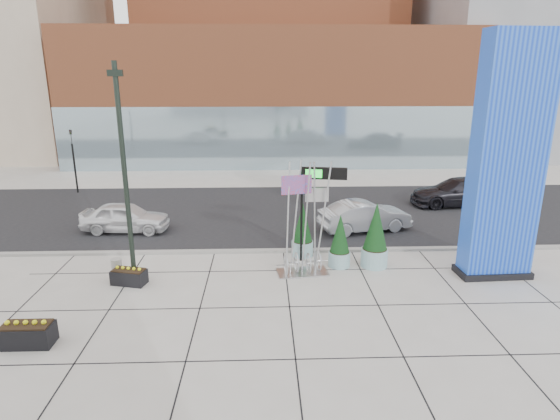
{
  "coord_description": "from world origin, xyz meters",
  "views": [
    {
      "loc": [
        0.18,
        -15.11,
        7.56
      ],
      "look_at": [
        0.79,
        2.0,
        2.51
      ],
      "focal_mm": 30.0,
      "sensor_mm": 36.0,
      "label": 1
    }
  ],
  "objects_px": {
    "concrete_bollard": "(117,269)",
    "public_art_sculpture": "(303,245)",
    "lamp_post": "(127,198)",
    "overhead_street_sign": "(319,181)",
    "car_white_west": "(125,217)",
    "car_silver_mid": "(365,216)",
    "blue_pylon": "(507,164)"
  },
  "relations": [
    {
      "from": "car_silver_mid",
      "to": "blue_pylon",
      "type": "bearing_deg",
      "value": -159.08
    },
    {
      "from": "public_art_sculpture",
      "to": "concrete_bollard",
      "type": "height_order",
      "value": "public_art_sculpture"
    },
    {
      "from": "blue_pylon",
      "to": "car_white_west",
      "type": "xyz_separation_m",
      "value": [
        -15.64,
        5.73,
        -3.64
      ]
    },
    {
      "from": "lamp_post",
      "to": "car_silver_mid",
      "type": "distance_m",
      "value": 11.58
    },
    {
      "from": "car_white_west",
      "to": "overhead_street_sign",
      "type": "bearing_deg",
      "value": -110.13
    },
    {
      "from": "blue_pylon",
      "to": "car_silver_mid",
      "type": "bearing_deg",
      "value": 122.82
    },
    {
      "from": "concrete_bollard",
      "to": "car_white_west",
      "type": "bearing_deg",
      "value": 102.23
    },
    {
      "from": "blue_pylon",
      "to": "public_art_sculpture",
      "type": "relative_size",
      "value": 2.02
    },
    {
      "from": "overhead_street_sign",
      "to": "car_silver_mid",
      "type": "relative_size",
      "value": 0.88
    },
    {
      "from": "concrete_bollard",
      "to": "public_art_sculpture",
      "type": "bearing_deg",
      "value": 1.77
    },
    {
      "from": "car_silver_mid",
      "to": "concrete_bollard",
      "type": "bearing_deg",
      "value": 101.5
    },
    {
      "from": "public_art_sculpture",
      "to": "car_silver_mid",
      "type": "distance_m",
      "value": 6.08
    },
    {
      "from": "car_white_west",
      "to": "car_silver_mid",
      "type": "xyz_separation_m",
      "value": [
        11.78,
        -0.32,
        0.02
      ]
    },
    {
      "from": "lamp_post",
      "to": "car_white_west",
      "type": "distance_m",
      "value": 6.7
    },
    {
      "from": "concrete_bollard",
      "to": "car_silver_mid",
      "type": "bearing_deg",
      "value": 26.15
    },
    {
      "from": "public_art_sculpture",
      "to": "car_silver_mid",
      "type": "height_order",
      "value": "public_art_sculpture"
    },
    {
      "from": "car_white_west",
      "to": "car_silver_mid",
      "type": "relative_size",
      "value": 0.94
    },
    {
      "from": "car_white_west",
      "to": "lamp_post",
      "type": "bearing_deg",
      "value": -157.78
    },
    {
      "from": "lamp_post",
      "to": "overhead_street_sign",
      "type": "xyz_separation_m",
      "value": [
        7.07,
        1.87,
        0.16
      ]
    },
    {
      "from": "concrete_bollard",
      "to": "overhead_street_sign",
      "type": "distance_m",
      "value": 8.52
    },
    {
      "from": "lamp_post",
      "to": "concrete_bollard",
      "type": "xyz_separation_m",
      "value": [
        -0.75,
        0.38,
        -2.86
      ]
    },
    {
      "from": "public_art_sculpture",
      "to": "car_silver_mid",
      "type": "xyz_separation_m",
      "value": [
        3.46,
        4.98,
        -0.43
      ]
    },
    {
      "from": "blue_pylon",
      "to": "overhead_street_sign",
      "type": "relative_size",
      "value": 2.27
    },
    {
      "from": "overhead_street_sign",
      "to": "public_art_sculpture",
      "type": "bearing_deg",
      "value": -109.53
    },
    {
      "from": "blue_pylon",
      "to": "concrete_bollard",
      "type": "bearing_deg",
      "value": 176.41
    },
    {
      "from": "blue_pylon",
      "to": "public_art_sculpture",
      "type": "height_order",
      "value": "blue_pylon"
    },
    {
      "from": "public_art_sculpture",
      "to": "car_white_west",
      "type": "relative_size",
      "value": 1.05
    },
    {
      "from": "lamp_post",
      "to": "concrete_bollard",
      "type": "relative_size",
      "value": 10.17
    },
    {
      "from": "concrete_bollard",
      "to": "car_white_west",
      "type": "relative_size",
      "value": 0.18
    },
    {
      "from": "public_art_sculpture",
      "to": "blue_pylon",
      "type": "bearing_deg",
      "value": -10.4
    },
    {
      "from": "car_white_west",
      "to": "concrete_bollard",
      "type": "bearing_deg",
      "value": -163.82
    },
    {
      "from": "lamp_post",
      "to": "concrete_bollard",
      "type": "bearing_deg",
      "value": 153.19
    }
  ]
}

